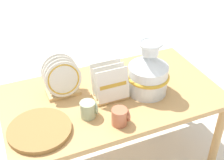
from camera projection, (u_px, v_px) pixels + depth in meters
ground_plane at (112, 159)px, 2.31m from camera, size 14.00×14.00×0.00m
display_table at (112, 103)px, 2.01m from camera, size 1.36×0.76×0.60m
ceramic_vase at (148, 72)px, 1.91m from camera, size 0.27×0.27×0.36m
dish_rack_round_plates at (62, 80)px, 1.92m from camera, size 0.23×0.16×0.25m
dish_rack_square_plates at (110, 87)px, 1.90m from camera, size 0.21×0.15×0.22m
wicker_charger_stack at (40, 130)px, 1.68m from camera, size 0.35×0.35×0.03m
mug_terracotta_glaze at (120, 117)px, 1.72m from camera, size 0.10×0.09×0.10m
mug_sage_glaze at (89, 109)px, 1.77m from camera, size 0.10×0.09×0.10m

